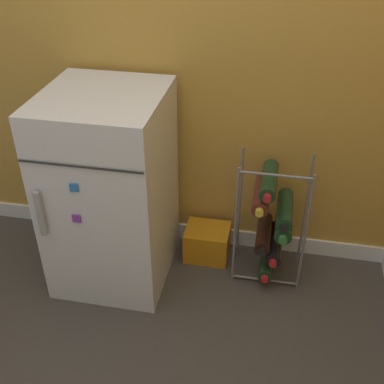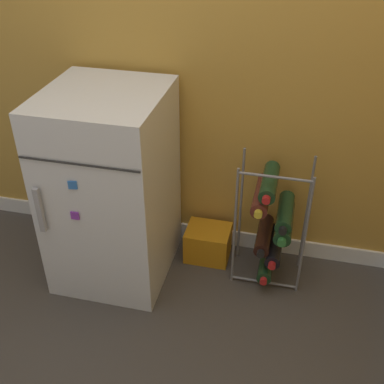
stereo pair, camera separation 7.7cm
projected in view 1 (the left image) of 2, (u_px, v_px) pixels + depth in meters
ground_plane at (207, 322)px, 2.15m from camera, size 14.00×14.00×0.00m
wall_back at (237, 1)px, 1.96m from camera, size 6.66×0.07×2.50m
mini_fridge at (111, 190)px, 2.20m from camera, size 0.51×0.57×0.93m
wine_rack at (272, 220)px, 2.25m from camera, size 0.33×0.32×0.64m
soda_box at (207, 242)px, 2.48m from camera, size 0.22×0.18×0.17m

